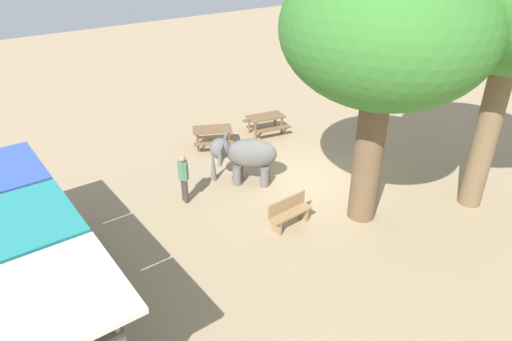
% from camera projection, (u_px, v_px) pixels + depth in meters
% --- Properties ---
extents(ground_plane, '(60.00, 60.00, 0.00)m').
position_uv_depth(ground_plane, '(307.00, 184.00, 15.51)').
color(ground_plane, tan).
extents(elephant, '(2.11, 2.15, 1.58)m').
position_uv_depth(elephant, '(244.00, 155.00, 15.18)').
color(elephant, slate).
rests_on(elephant, ground_plane).
extents(person_handler, '(0.51, 0.32, 1.62)m').
position_uv_depth(person_handler, '(184.00, 175.00, 14.11)').
color(person_handler, '#3F3833').
rests_on(person_handler, ground_plane).
extents(shade_tree_secondary, '(5.53, 5.07, 7.45)m').
position_uv_depth(shade_tree_secondary, '(384.00, 33.00, 11.27)').
color(shade_tree_secondary, brown).
rests_on(shade_tree_secondary, ground_plane).
extents(wooden_bench, '(0.46, 1.42, 0.88)m').
position_uv_depth(wooden_bench, '(289.00, 212.00, 13.18)').
color(wooden_bench, '#9E7A51').
rests_on(wooden_bench, ground_plane).
extents(picnic_table_near, '(1.77, 1.78, 0.78)m').
position_uv_depth(picnic_table_near, '(266.00, 120.00, 18.97)').
color(picnic_table_near, brown).
rests_on(picnic_table_near, ground_plane).
extents(picnic_table_far, '(2.01, 2.01, 0.78)m').
position_uv_depth(picnic_table_far, '(212.00, 133.00, 17.81)').
color(picnic_table_far, brown).
rests_on(picnic_table_far, ground_plane).
extents(market_stall_teal, '(2.50, 2.50, 2.52)m').
position_uv_depth(market_stall_teal, '(24.00, 275.00, 9.82)').
color(market_stall_teal, '#59514C').
rests_on(market_stall_teal, ground_plane).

